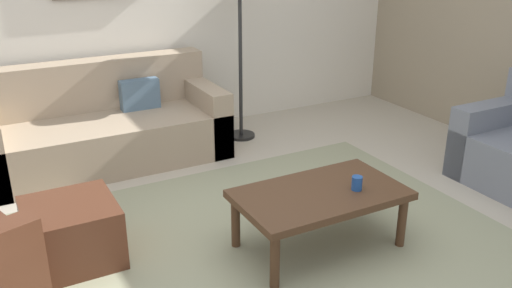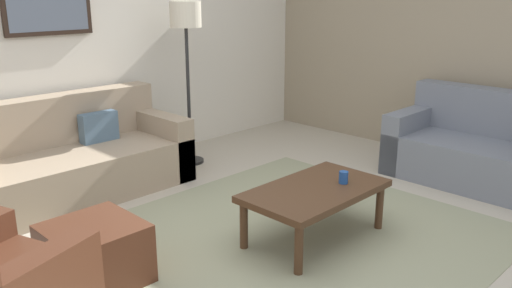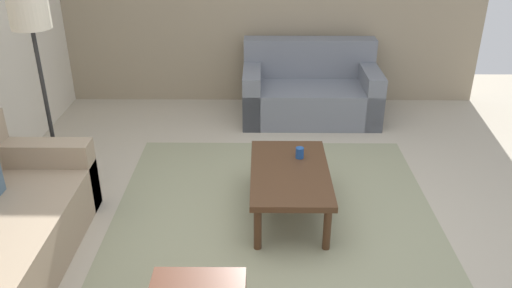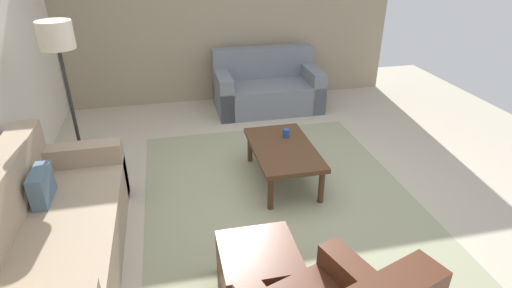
# 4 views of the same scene
# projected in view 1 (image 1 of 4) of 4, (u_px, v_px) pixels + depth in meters

# --- Properties ---
(ground_plane) EXTENTS (8.00, 8.00, 0.00)m
(ground_plane) POSITION_uv_depth(u_px,v_px,m) (270.00, 248.00, 3.68)
(ground_plane) COLOR #B2A893
(area_rug) EXTENTS (3.28, 2.70, 0.01)m
(area_rug) POSITION_uv_depth(u_px,v_px,m) (270.00, 248.00, 3.68)
(area_rug) COLOR gray
(area_rug) RESTS_ON ground_plane
(couch_main) EXTENTS (2.12, 0.94, 0.88)m
(couch_main) POSITION_uv_depth(u_px,v_px,m) (103.00, 128.00, 5.02)
(couch_main) COLOR gray
(couch_main) RESTS_ON ground_plane
(ottoman) EXTENTS (0.56, 0.56, 0.40)m
(ottoman) POSITION_uv_depth(u_px,v_px,m) (72.00, 233.00, 3.48)
(ottoman) COLOR #4C2819
(ottoman) RESTS_ON ground_plane
(coffee_table) EXTENTS (1.10, 0.64, 0.41)m
(coffee_table) POSITION_uv_depth(u_px,v_px,m) (320.00, 198.00, 3.58)
(coffee_table) COLOR #472D1C
(coffee_table) RESTS_ON ground_plane
(cup) EXTENTS (0.07, 0.07, 0.09)m
(cup) POSITION_uv_depth(u_px,v_px,m) (357.00, 183.00, 3.57)
(cup) COLOR #1E478C
(cup) RESTS_ON coffee_table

